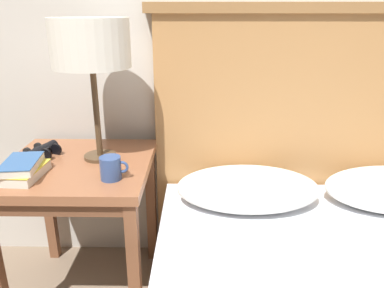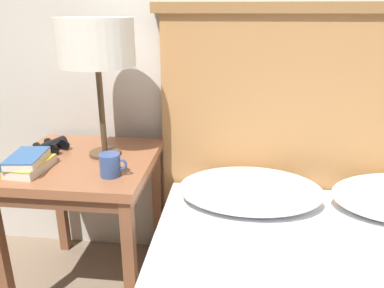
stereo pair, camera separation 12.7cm
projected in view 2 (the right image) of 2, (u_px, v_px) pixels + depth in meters
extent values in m
cube|color=brown|center=(82.00, 163.00, 1.54)|extent=(0.58, 0.58, 0.04)
cube|color=brown|center=(83.00, 172.00, 1.56)|extent=(0.55, 0.55, 0.05)
cube|color=brown|center=(1.00, 261.00, 1.44)|extent=(0.04, 0.04, 0.60)
cube|color=brown|center=(130.00, 270.00, 1.39)|extent=(0.04, 0.04, 0.60)
cube|color=brown|center=(60.00, 198.00, 1.92)|extent=(0.04, 0.04, 0.60)
cube|color=brown|center=(158.00, 204.00, 1.86)|extent=(0.04, 0.04, 0.60)
cube|color=white|center=(337.00, 224.00, 1.44)|extent=(1.35, 0.28, 0.01)
cube|color=#AD7A47|center=(323.00, 151.00, 1.71)|extent=(1.48, 0.06, 1.20)
cube|color=olive|center=(341.00, 7.00, 1.50)|extent=(1.55, 0.10, 0.04)
ellipsoid|color=white|center=(250.00, 190.00, 1.56)|extent=(0.60, 0.36, 0.15)
cylinder|color=#4C3823|center=(105.00, 153.00, 1.58)|extent=(0.13, 0.13, 0.01)
cylinder|color=#4C3823|center=(102.00, 111.00, 1.52)|extent=(0.02, 0.02, 0.36)
cylinder|color=silver|center=(96.00, 42.00, 1.43)|extent=(0.30, 0.30, 0.18)
cube|color=silver|center=(30.00, 167.00, 1.42)|extent=(0.13, 0.19, 0.03)
cube|color=gold|center=(29.00, 162.00, 1.41)|extent=(0.13, 0.20, 0.00)
cube|color=gold|center=(16.00, 166.00, 1.43)|extent=(0.02, 0.19, 0.04)
cube|color=silver|center=(27.00, 159.00, 1.40)|extent=(0.14, 0.20, 0.03)
cube|color=#2D568E|center=(26.00, 155.00, 1.40)|extent=(0.14, 0.20, 0.00)
cube|color=#2D568E|center=(12.00, 159.00, 1.40)|extent=(0.03, 0.19, 0.03)
cylinder|color=black|center=(45.00, 148.00, 1.59)|extent=(0.07, 0.10, 0.04)
cylinder|color=black|center=(54.00, 150.00, 1.57)|extent=(0.05, 0.03, 0.05)
cylinder|color=black|center=(37.00, 146.00, 1.61)|extent=(0.04, 0.02, 0.04)
cylinder|color=black|center=(56.00, 143.00, 1.65)|extent=(0.07, 0.10, 0.04)
cylinder|color=black|center=(64.00, 145.00, 1.63)|extent=(0.05, 0.03, 0.05)
cylinder|color=black|center=(48.00, 142.00, 1.67)|extent=(0.04, 0.02, 0.04)
cube|color=black|center=(50.00, 144.00, 1.62)|extent=(0.07, 0.05, 0.01)
cylinder|color=black|center=(50.00, 143.00, 1.62)|extent=(0.02, 0.02, 0.02)
cylinder|color=#334C84|center=(110.00, 165.00, 1.37)|extent=(0.08, 0.08, 0.08)
torus|color=#334C84|center=(121.00, 164.00, 1.36)|extent=(0.05, 0.01, 0.05)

